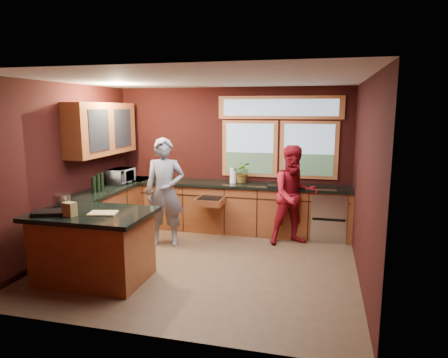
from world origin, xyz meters
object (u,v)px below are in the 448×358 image
at_px(person_red, 294,195).
at_px(stock_pot, 62,201).
at_px(island, 93,246).
at_px(cutting_board, 103,213).
at_px(person_grey, 165,192).

distance_m(person_red, stock_pot, 3.65).
distance_m(island, stock_pot, 0.80).
bearing_deg(island, stock_pot, 164.74).
relative_size(island, cutting_board, 4.43).
bearing_deg(person_red, stock_pot, -172.18).
bearing_deg(person_red, person_grey, 169.64).
height_order(person_red, cutting_board, person_red).
xyz_separation_m(person_grey, stock_pot, (-0.94, -1.43, 0.12)).
bearing_deg(stock_pot, cutting_board, -14.93).
bearing_deg(cutting_board, island, 165.96).
height_order(island, person_grey, person_grey).
height_order(person_grey, stock_pot, person_grey).
bearing_deg(cutting_board, person_red, 43.51).
distance_m(person_grey, stock_pot, 1.72).
bearing_deg(person_red, cutting_board, -161.74).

